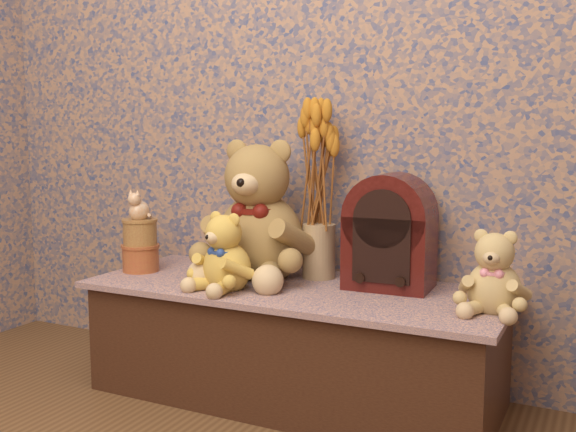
% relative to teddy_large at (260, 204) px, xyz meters
% --- Properties ---
extents(display_shelf, '(1.39, 0.57, 0.39)m').
position_rel_teddy_large_xyz_m(display_shelf, '(0.17, -0.07, -0.45)').
color(display_shelf, navy).
rests_on(display_shelf, ground).
extents(teddy_large, '(0.45, 0.52, 0.52)m').
position_rel_teddy_large_xyz_m(teddy_large, '(0.00, 0.00, 0.00)').
color(teddy_large, olive).
rests_on(teddy_large, display_shelf).
extents(teddy_medium, '(0.28, 0.31, 0.27)m').
position_rel_teddy_large_xyz_m(teddy_medium, '(-0.01, -0.21, -0.12)').
color(teddy_medium, gold).
rests_on(teddy_medium, display_shelf).
extents(teddy_small, '(0.20, 0.24, 0.25)m').
position_rel_teddy_large_xyz_m(teddy_small, '(0.82, -0.11, -0.13)').
color(teddy_small, tan).
rests_on(teddy_small, display_shelf).
extents(cathedral_radio, '(0.28, 0.21, 0.38)m').
position_rel_teddy_large_xyz_m(cathedral_radio, '(0.46, 0.04, -0.07)').
color(cathedral_radio, '#3D0E0B').
rests_on(cathedral_radio, display_shelf).
extents(ceramic_vase, '(0.15, 0.15, 0.19)m').
position_rel_teddy_large_xyz_m(ceramic_vase, '(0.19, 0.08, -0.16)').
color(ceramic_vase, tan).
rests_on(ceramic_vase, display_shelf).
extents(dried_stalks, '(0.24, 0.24, 0.41)m').
position_rel_teddy_large_xyz_m(dried_stalks, '(0.19, 0.08, 0.14)').
color(dried_stalks, '#C0731E').
rests_on(dried_stalks, ceramic_vase).
extents(biscuit_tin_lower, '(0.14, 0.14, 0.10)m').
position_rel_teddy_large_xyz_m(biscuit_tin_lower, '(-0.44, -0.11, -0.21)').
color(biscuit_tin_lower, '#B67935').
rests_on(biscuit_tin_lower, display_shelf).
extents(biscuit_tin_upper, '(0.14, 0.14, 0.09)m').
position_rel_teddy_large_xyz_m(biscuit_tin_upper, '(-0.44, -0.11, -0.12)').
color(biscuit_tin_upper, tan).
rests_on(biscuit_tin_upper, biscuit_tin_lower).
extents(cat_figurine, '(0.09, 0.09, 0.11)m').
position_rel_teddy_large_xyz_m(cat_figurine, '(-0.44, -0.11, -0.01)').
color(cat_figurine, silver).
rests_on(cat_figurine, biscuit_tin_upper).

